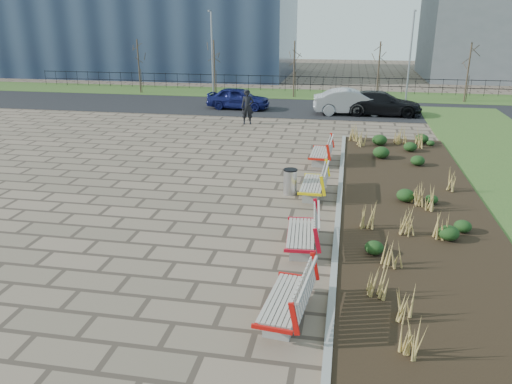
% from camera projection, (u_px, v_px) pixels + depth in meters
% --- Properties ---
extents(ground, '(120.00, 120.00, 0.00)m').
position_uv_depth(ground, '(175.00, 262.00, 12.45)').
color(ground, '#715E4D').
rests_on(ground, ground).
extents(planting_bed, '(4.50, 18.00, 0.10)m').
position_uv_depth(planting_bed, '(413.00, 205.00, 16.00)').
color(planting_bed, black).
rests_on(planting_bed, ground).
extents(planting_curb, '(0.16, 18.00, 0.15)m').
position_uv_depth(planting_curb, '(339.00, 200.00, 16.38)').
color(planting_curb, gray).
rests_on(planting_curb, ground).
extents(grass_verge_far, '(80.00, 5.00, 0.04)m').
position_uv_depth(grass_verge_far, '(296.00, 94.00, 38.37)').
color(grass_verge_far, '#33511E').
rests_on(grass_verge_far, ground).
extents(road, '(80.00, 7.00, 0.02)m').
position_uv_depth(road, '(286.00, 108.00, 32.82)').
color(road, black).
rests_on(road, ground).
extents(bench_a, '(1.12, 2.19, 1.00)m').
position_uv_depth(bench_a, '(285.00, 297.00, 9.98)').
color(bench_a, red).
rests_on(bench_a, ground).
extents(bench_b, '(1.05, 2.16, 1.00)m').
position_uv_depth(bench_b, '(301.00, 231.00, 13.00)').
color(bench_b, red).
rests_on(bench_b, ground).
extents(bench_c, '(0.95, 2.12, 1.00)m').
position_uv_depth(bench_c, '(313.00, 182.00, 16.81)').
color(bench_c, yellow).
rests_on(bench_c, ground).
extents(bench_d, '(0.97, 2.13, 1.00)m').
position_uv_depth(bench_d, '(320.00, 151.00, 20.62)').
color(bench_d, red).
rests_on(bench_d, ground).
extents(litter_bin, '(0.46, 0.46, 0.87)m').
position_uv_depth(litter_bin, '(290.00, 182.00, 17.01)').
color(litter_bin, '#B2B2B7').
rests_on(litter_bin, ground).
extents(pedestrian, '(0.79, 0.60, 1.92)m').
position_uv_depth(pedestrian, '(247.00, 107.00, 27.74)').
color(pedestrian, black).
rests_on(pedestrian, ground).
extents(car_blue, '(4.15, 1.94, 1.37)m').
position_uv_depth(car_blue, '(238.00, 98.00, 32.18)').
color(car_blue, '#121650').
rests_on(car_blue, road).
extents(car_silver, '(4.76, 2.11, 1.52)m').
position_uv_depth(car_silver, '(351.00, 102.00, 30.41)').
color(car_silver, gray).
rests_on(car_silver, road).
extents(car_black, '(4.93, 2.06, 1.42)m').
position_uv_depth(car_black, '(381.00, 103.00, 30.24)').
color(car_black, black).
rests_on(car_black, road).
extents(tree_a, '(1.40, 1.40, 4.00)m').
position_uv_depth(tree_a, '(139.00, 66.00, 38.34)').
color(tree_a, '#4C3D2D').
rests_on(tree_a, grass_verge_far).
extents(tree_b, '(1.40, 1.40, 4.00)m').
position_uv_depth(tree_b, '(214.00, 68.00, 37.32)').
color(tree_b, '#4C3D2D').
rests_on(tree_b, grass_verge_far).
extents(tree_c, '(1.40, 1.40, 4.00)m').
position_uv_depth(tree_c, '(294.00, 69.00, 36.30)').
color(tree_c, '#4C3D2D').
rests_on(tree_c, grass_verge_far).
extents(tree_d, '(1.40, 1.40, 4.00)m').
position_uv_depth(tree_d, '(378.00, 71.00, 35.28)').
color(tree_d, '#4C3D2D').
rests_on(tree_d, grass_verge_far).
extents(tree_e, '(1.40, 1.40, 4.00)m').
position_uv_depth(tree_e, '(468.00, 73.00, 34.25)').
color(tree_e, '#4C3D2D').
rests_on(tree_e, grass_verge_far).
extents(lamp_west, '(0.24, 0.60, 6.00)m').
position_uv_depth(lamp_west, '(212.00, 54.00, 36.52)').
color(lamp_west, gray).
rests_on(lamp_west, grass_verge_far).
extents(lamp_east, '(0.24, 0.60, 6.00)m').
position_uv_depth(lamp_east, '(410.00, 57.00, 34.14)').
color(lamp_east, gray).
rests_on(lamp_east, grass_verge_far).
extents(railing_fence, '(44.00, 0.10, 1.20)m').
position_uv_depth(railing_fence, '(298.00, 83.00, 39.55)').
color(railing_fence, black).
rests_on(railing_fence, grass_verge_far).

